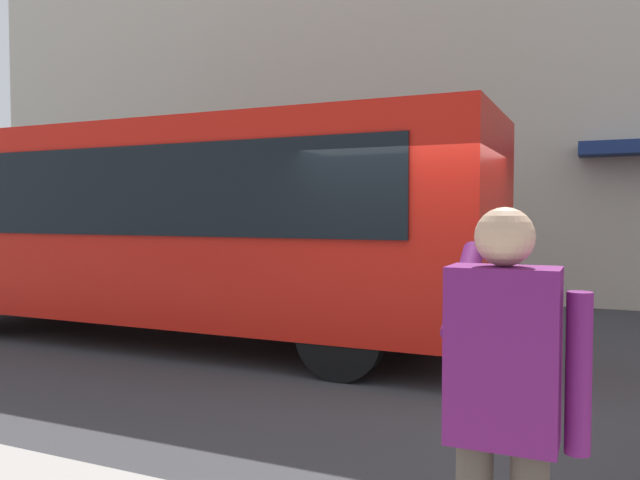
% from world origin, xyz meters
% --- Properties ---
extents(ground_plane, '(60.00, 60.00, 0.00)m').
position_xyz_m(ground_plane, '(0.00, 0.00, 0.00)').
color(ground_plane, '#38383A').
extents(building_facade_far, '(28.00, 1.55, 12.00)m').
position_xyz_m(building_facade_far, '(-0.02, -6.80, 5.99)').
color(building_facade_far, beige).
rests_on(building_facade_far, ground_plane).
extents(red_bus, '(9.05, 2.54, 3.08)m').
position_xyz_m(red_bus, '(3.87, -0.74, 1.68)').
color(red_bus, red).
rests_on(red_bus, ground_plane).
extents(pedestrian_photographer, '(0.53, 0.52, 1.70)m').
position_xyz_m(pedestrian_photographer, '(-1.40, 4.24, 1.14)').
color(pedestrian_photographer, '#4C4238').
rests_on(pedestrian_photographer, sidewalk_curb).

